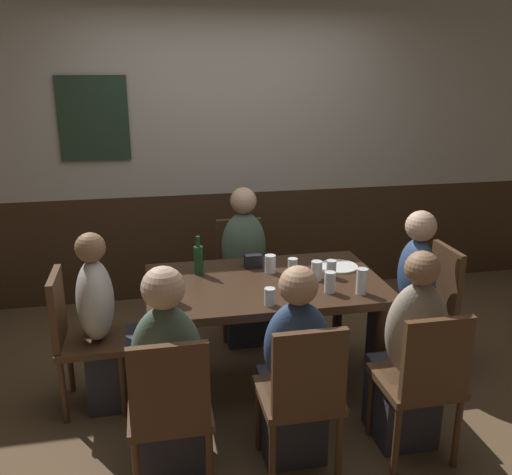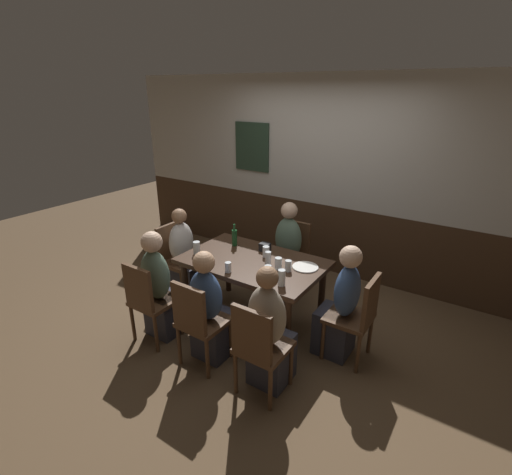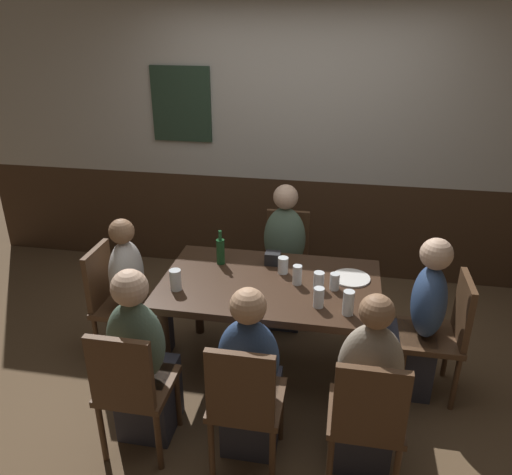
{
  "view_description": "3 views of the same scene",
  "coord_description": "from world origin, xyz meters",
  "px_view_note": "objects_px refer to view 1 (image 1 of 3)",
  "views": [
    {
      "loc": [
        -0.69,
        -3.13,
        2.03
      ],
      "look_at": [
        -0.07,
        -0.05,
        1.05
      ],
      "focal_mm": 38.48,
      "sensor_mm": 36.0,
      "label": 1
    },
    {
      "loc": [
        2.0,
        -2.94,
        2.42
      ],
      "look_at": [
        0.09,
        -0.07,
        1.04
      ],
      "focal_mm": 26.35,
      "sensor_mm": 36.0,
      "label": 2
    },
    {
      "loc": [
        0.44,
        -2.94,
        2.41
      ],
      "look_at": [
        -0.1,
        0.01,
        1.05
      ],
      "focal_mm": 35.26,
      "sensor_mm": 36.0,
      "label": 3
    }
  ],
  "objects_px": {
    "condiment_caddy": "(253,260)",
    "pint_glass_pale": "(317,272)",
    "chair_mid_near": "(302,392)",
    "chair_mid_far": "(241,269)",
    "tumbler_water": "(270,265)",
    "beer_glass_tall": "(171,292)",
    "plate_white_large": "(338,267)",
    "pint_glass_stout": "(331,270)",
    "person_mid_near": "(294,379)",
    "person_mid_far": "(245,276)",
    "person_right_near": "(409,365)",
    "pint_glass_amber": "(362,282)",
    "beer_glass_half": "(270,298)",
    "beer_bottle_green": "(199,259)",
    "tumbler_short": "(293,270)",
    "chair_head_east": "(429,302)",
    "person_left_near": "(168,389)",
    "dining_table": "(265,294)",
    "person_head_east": "(407,305)",
    "chair_head_west": "(78,333)",
    "person_head_west": "(107,335)",
    "chair_left_near": "(170,407)",
    "highball_clear": "(330,284)"
  },
  "relations": [
    {
      "from": "chair_head_west",
      "to": "person_mid_far",
      "type": "xyz_separation_m",
      "value": [
        1.15,
        0.71,
        0.0
      ]
    },
    {
      "from": "beer_glass_half",
      "to": "pint_glass_amber",
      "type": "distance_m",
      "value": 0.57
    },
    {
      "from": "condiment_caddy",
      "to": "person_mid_near",
      "type": "bearing_deg",
      "value": -88.64
    },
    {
      "from": "person_head_west",
      "to": "person_mid_near",
      "type": "bearing_deg",
      "value": -35.72
    },
    {
      "from": "tumbler_water",
      "to": "beer_glass_tall",
      "type": "bearing_deg",
      "value": -151.78
    },
    {
      "from": "chair_mid_far",
      "to": "person_head_west",
      "type": "bearing_deg",
      "value": -138.5
    },
    {
      "from": "person_head_east",
      "to": "tumbler_short",
      "type": "bearing_deg",
      "value": 179.53
    },
    {
      "from": "chair_head_west",
      "to": "chair_mid_near",
      "type": "bearing_deg",
      "value": -37.2
    },
    {
      "from": "beer_glass_half",
      "to": "beer_bottle_green",
      "type": "height_order",
      "value": "beer_bottle_green"
    },
    {
      "from": "chair_mid_near",
      "to": "person_mid_far",
      "type": "bearing_deg",
      "value": 90.0
    },
    {
      "from": "pint_glass_pale",
      "to": "beer_glass_tall",
      "type": "bearing_deg",
      "value": -169.32
    },
    {
      "from": "person_mid_near",
      "to": "condiment_caddy",
      "type": "bearing_deg",
      "value": 91.36
    },
    {
      "from": "chair_mid_near",
      "to": "person_left_near",
      "type": "xyz_separation_m",
      "value": [
        -0.65,
        0.16,
        -0.0
      ]
    },
    {
      "from": "highball_clear",
      "to": "condiment_caddy",
      "type": "height_order",
      "value": "highball_clear"
    },
    {
      "from": "condiment_caddy",
      "to": "pint_glass_pale",
      "type": "bearing_deg",
      "value": -41.02
    },
    {
      "from": "person_mid_near",
      "to": "plate_white_large",
      "type": "xyz_separation_m",
      "value": [
        0.54,
        0.85,
        0.28
      ]
    },
    {
      "from": "person_left_near",
      "to": "tumbler_water",
      "type": "distance_m",
      "value": 1.16
    },
    {
      "from": "dining_table",
      "to": "person_left_near",
      "type": "distance_m",
      "value": 0.98
    },
    {
      "from": "chair_head_west",
      "to": "plate_white_large",
      "type": "bearing_deg",
      "value": 4.85
    },
    {
      "from": "dining_table",
      "to": "person_head_east",
      "type": "height_order",
      "value": "person_head_east"
    },
    {
      "from": "chair_head_east",
      "to": "condiment_caddy",
      "type": "xyz_separation_m",
      "value": [
        -1.17,
        0.27,
        0.29
      ]
    },
    {
      "from": "person_right_near",
      "to": "tumbler_water",
      "type": "height_order",
      "value": "person_right_near"
    },
    {
      "from": "pint_glass_stout",
      "to": "beer_bottle_green",
      "type": "bearing_deg",
      "value": 164.66
    },
    {
      "from": "person_mid_far",
      "to": "pint_glass_amber",
      "type": "xyz_separation_m",
      "value": [
        0.52,
        -1.02,
        0.31
      ]
    },
    {
      "from": "chair_head_east",
      "to": "pint_glass_pale",
      "type": "distance_m",
      "value": 0.88
    },
    {
      "from": "chair_mid_near",
      "to": "chair_head_east",
      "type": "bearing_deg",
      "value": 37.2
    },
    {
      "from": "person_mid_far",
      "to": "pint_glass_amber",
      "type": "relative_size",
      "value": 7.55
    },
    {
      "from": "person_mid_far",
      "to": "tumbler_short",
      "type": "distance_m",
      "value": 0.79
    },
    {
      "from": "chair_mid_near",
      "to": "condiment_caddy",
      "type": "distance_m",
      "value": 1.18
    },
    {
      "from": "beer_glass_tall",
      "to": "person_mid_far",
      "type": "bearing_deg",
      "value": 57.25
    },
    {
      "from": "plate_white_large",
      "to": "pint_glass_stout",
      "type": "bearing_deg",
      "value": -123.58
    },
    {
      "from": "chair_mid_far",
      "to": "pint_glass_stout",
      "type": "distance_m",
      "value": 1.03
    },
    {
      "from": "pint_glass_stout",
      "to": "person_mid_near",
      "type": "bearing_deg",
      "value": -121.77
    },
    {
      "from": "chair_mid_near",
      "to": "chair_mid_far",
      "type": "bearing_deg",
      "value": 90.0
    },
    {
      "from": "beer_bottle_green",
      "to": "chair_mid_near",
      "type": "bearing_deg",
      "value": -69.96
    },
    {
      "from": "person_head_west",
      "to": "chair_mid_near",
      "type": "bearing_deg",
      "value": -41.5
    },
    {
      "from": "dining_table",
      "to": "chair_left_near",
      "type": "distance_m",
      "value": 1.1
    },
    {
      "from": "person_left_near",
      "to": "person_mid_near",
      "type": "bearing_deg",
      "value": 0.17
    },
    {
      "from": "tumbler_water",
      "to": "tumbler_short",
      "type": "bearing_deg",
      "value": -50.82
    },
    {
      "from": "chair_head_east",
      "to": "beer_bottle_green",
      "type": "relative_size",
      "value": 3.43
    },
    {
      "from": "beer_bottle_green",
      "to": "condiment_caddy",
      "type": "relative_size",
      "value": 2.33
    },
    {
      "from": "person_mid_near",
      "to": "beer_bottle_green",
      "type": "bearing_deg",
      "value": 113.26
    },
    {
      "from": "beer_glass_half",
      "to": "condiment_caddy",
      "type": "xyz_separation_m",
      "value": [
        0.03,
        0.63,
        0.0
      ]
    },
    {
      "from": "chair_left_near",
      "to": "beer_bottle_green",
      "type": "distance_m",
      "value": 1.16
    },
    {
      "from": "person_right_near",
      "to": "pint_glass_amber",
      "type": "bearing_deg",
      "value": 107.4
    },
    {
      "from": "chair_mid_near",
      "to": "person_mid_far",
      "type": "xyz_separation_m",
      "value": [
        -0.0,
        1.59,
        0.0
      ]
    },
    {
      "from": "person_mid_far",
      "to": "tumbler_water",
      "type": "distance_m",
      "value": 0.64
    },
    {
      "from": "pint_glass_stout",
      "to": "dining_table",
      "type": "bearing_deg",
      "value": 177.56
    },
    {
      "from": "beer_glass_half",
      "to": "tumbler_short",
      "type": "xyz_separation_m",
      "value": [
        0.23,
        0.37,
        0.01
      ]
    },
    {
      "from": "pint_glass_pale",
      "to": "plate_white_large",
      "type": "distance_m",
      "value": 0.28
    }
  ]
}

